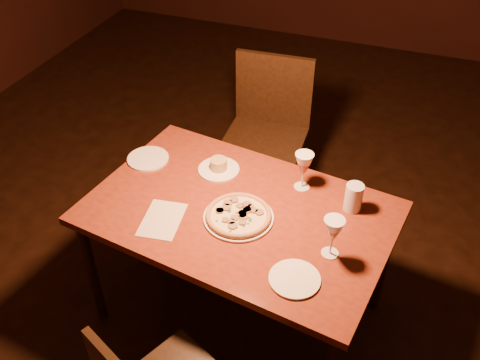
% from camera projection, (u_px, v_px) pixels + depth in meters
% --- Properties ---
extents(floor, '(7.00, 7.00, 0.00)m').
position_uv_depth(floor, '(285.00, 317.00, 2.80)').
color(floor, black).
rests_on(floor, ground).
extents(dining_table, '(1.45, 1.04, 0.72)m').
position_uv_depth(dining_table, '(239.00, 220.00, 2.42)').
color(dining_table, maroon).
rests_on(dining_table, floor).
extents(chair_far, '(0.49, 0.49, 0.97)m').
position_uv_depth(chair_far, '(267.00, 130.00, 3.20)').
color(chair_far, black).
rests_on(chair_far, floor).
extents(pizza_plate, '(0.31, 0.31, 0.03)m').
position_uv_depth(pizza_plate, '(239.00, 215.00, 2.33)').
color(pizza_plate, white).
rests_on(pizza_plate, dining_table).
extents(ramekin_saucer, '(0.20, 0.20, 0.06)m').
position_uv_depth(ramekin_saucer, '(219.00, 167.00, 2.60)').
color(ramekin_saucer, white).
rests_on(ramekin_saucer, dining_table).
extents(wine_glass_far, '(0.09, 0.09, 0.19)m').
position_uv_depth(wine_glass_far, '(303.00, 171.00, 2.45)').
color(wine_glass_far, '#A35543').
rests_on(wine_glass_far, dining_table).
extents(wine_glass_right, '(0.08, 0.08, 0.19)m').
position_uv_depth(wine_glass_right, '(332.00, 237.00, 2.12)').
color(wine_glass_right, '#A35543').
rests_on(wine_glass_right, dining_table).
extents(water_tumbler, '(0.08, 0.08, 0.13)m').
position_uv_depth(water_tumbler, '(354.00, 197.00, 2.35)').
color(water_tumbler, silver).
rests_on(water_tumbler, dining_table).
extents(side_plate_left, '(0.21, 0.21, 0.01)m').
position_uv_depth(side_plate_left, '(148.00, 159.00, 2.67)').
color(side_plate_left, white).
rests_on(side_plate_left, dining_table).
extents(side_plate_near, '(0.20, 0.20, 0.01)m').
position_uv_depth(side_plate_near, '(295.00, 279.00, 2.06)').
color(side_plate_near, white).
rests_on(side_plate_near, dining_table).
extents(menu_card, '(0.20, 0.26, 0.00)m').
position_uv_depth(menu_card, '(162.00, 219.00, 2.33)').
color(menu_card, beige).
rests_on(menu_card, dining_table).
extents(pendant_light, '(0.12, 0.12, 0.12)m').
position_uv_depth(pendant_light, '(239.00, 8.00, 1.81)').
color(pendant_light, '#F68244').
rests_on(pendant_light, ceiling).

